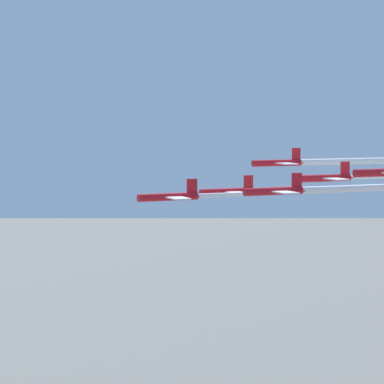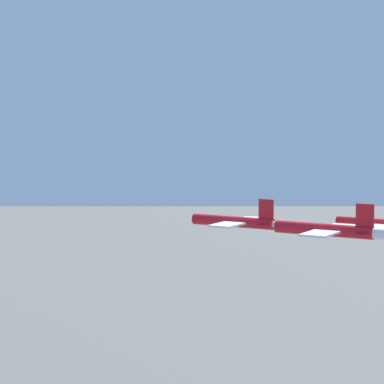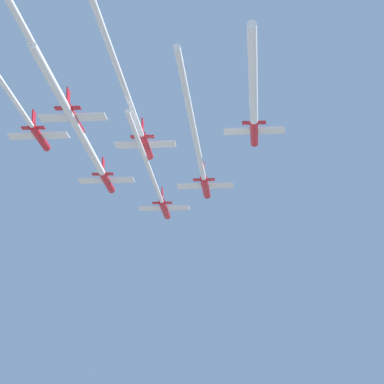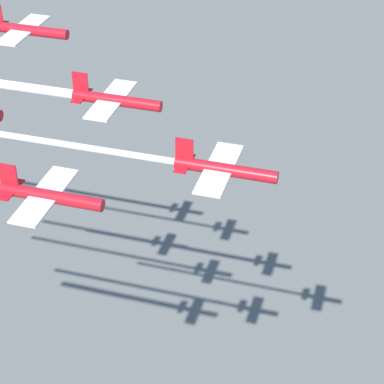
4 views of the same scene
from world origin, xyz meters
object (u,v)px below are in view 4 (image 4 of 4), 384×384
object	(u,v)px
jet_0	(222,169)
jet_3	(25,29)
jet_1	(113,100)
jet_2	(47,196)

from	to	relation	value
jet_0	jet_3	xyz separation A→B (m)	(-29.07, -22.18, 4.53)
jet_1	jet_3	world-z (taller)	jet_3
jet_0	jet_3	distance (m)	36.85
jet_0	jet_3	world-z (taller)	jet_3
jet_2	jet_3	distance (m)	32.33
jet_3	jet_1	bearing A→B (deg)	59.53
jet_1	jet_2	size ratio (longest dim) A/B	1.00
jet_3	jet_0	bearing A→B (deg)	59.53
jet_1	jet_2	xyz separation A→B (m)	(17.17, -7.00, -1.51)
jet_0	jet_3	size ratio (longest dim) A/B	1.00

